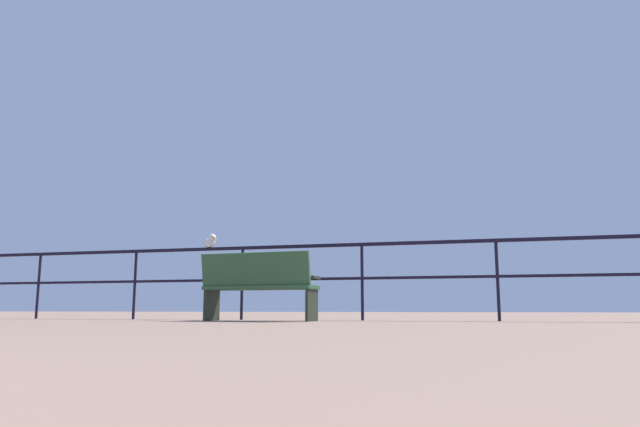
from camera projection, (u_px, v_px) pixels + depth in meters
The scene contains 3 objects.
pier_railing at pixel (300, 265), 8.71m from camera, with size 24.36×0.05×1.11m.
bench_near_left at pixel (258, 283), 7.94m from camera, with size 1.60×0.67×0.92m.
seagull_on_rail at pixel (210, 242), 9.16m from camera, with size 0.35×0.33×0.20m.
Camera 1 is at (2.66, 1.07, 0.17)m, focal length 32.82 mm.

